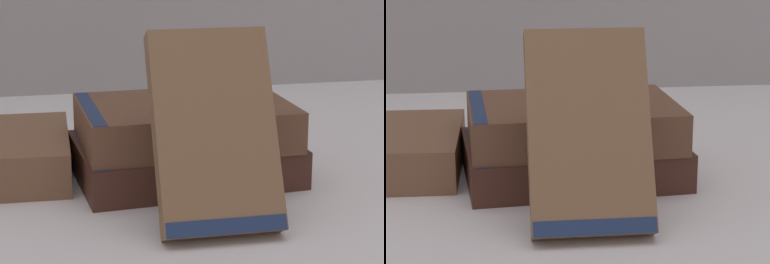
% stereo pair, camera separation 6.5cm
% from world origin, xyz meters
% --- Properties ---
extents(ground_plane, '(3.00, 3.00, 0.00)m').
position_xyz_m(ground_plane, '(0.00, 0.00, 0.00)').
color(ground_plane, silver).
extents(book_flat_bottom, '(0.21, 0.15, 0.04)m').
position_xyz_m(book_flat_bottom, '(-0.00, 0.03, 0.02)').
color(book_flat_bottom, '#422319').
rests_on(book_flat_bottom, ground_plane).
extents(book_flat_top, '(0.19, 0.14, 0.04)m').
position_xyz_m(book_flat_top, '(-0.00, 0.02, 0.05)').
color(book_flat_top, brown).
rests_on(book_flat_top, book_flat_bottom).
extents(book_leaning_front, '(0.09, 0.09, 0.15)m').
position_xyz_m(book_leaning_front, '(-0.00, -0.09, 0.07)').
color(book_leaning_front, brown).
rests_on(book_leaning_front, ground_plane).
extents(pocket_watch, '(0.05, 0.05, 0.01)m').
position_xyz_m(pocket_watch, '(0.03, 0.01, 0.08)').
color(pocket_watch, white).
rests_on(pocket_watch, book_flat_top).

